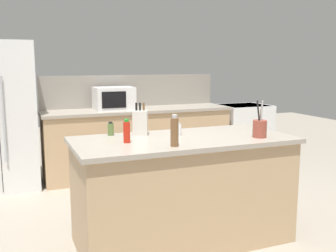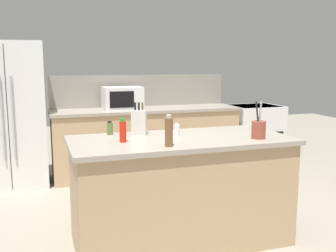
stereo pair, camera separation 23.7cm
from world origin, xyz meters
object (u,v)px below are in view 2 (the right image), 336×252
at_px(range_oven, 254,134).
at_px(salt_shaker, 177,130).
at_px(knife_block, 139,122).
at_px(spice_jar_oregano, 110,128).
at_px(refrigerator, 10,115).
at_px(pepper_grinder, 169,132).
at_px(microwave, 122,98).
at_px(hot_sauce_bottle, 123,131).
at_px(utensil_crock, 259,129).

distance_m(range_oven, salt_shaker, 2.97).
bearing_deg(knife_block, spice_jar_oregano, -174.07).
height_order(refrigerator, pepper_grinder, refrigerator).
distance_m(spice_jar_oregano, pepper_grinder, 0.73).
relative_size(microwave, hot_sauce_bottle, 2.73).
xyz_separation_m(knife_block, salt_shaker, (0.31, -0.16, -0.06)).
relative_size(microwave, utensil_crock, 1.64).
bearing_deg(pepper_grinder, salt_shaker, 61.97).
bearing_deg(utensil_crock, refrigerator, 130.52).
relative_size(knife_block, utensil_crock, 0.91).
bearing_deg(salt_shaker, microwave, 91.31).
distance_m(knife_block, utensil_crock, 1.05).
bearing_deg(refrigerator, microwave, -2.02).
xyz_separation_m(microwave, knife_block, (-0.26, -1.93, -0.04)).
xyz_separation_m(range_oven, pepper_grinder, (-2.25, -2.49, 0.59)).
relative_size(range_oven, pepper_grinder, 3.71).
distance_m(hot_sauce_bottle, salt_shaker, 0.53).
height_order(refrigerator, hot_sauce_bottle, refrigerator).
xyz_separation_m(spice_jar_oregano, hot_sauce_bottle, (0.04, -0.36, 0.03)).
height_order(refrigerator, salt_shaker, refrigerator).
bearing_deg(pepper_grinder, range_oven, 47.86).
distance_m(range_oven, utensil_crock, 2.87).
bearing_deg(utensil_crock, range_oven, 59.62).
distance_m(range_oven, pepper_grinder, 3.41).
distance_m(utensil_crock, spice_jar_oregano, 1.31).
height_order(refrigerator, microwave, refrigerator).
distance_m(spice_jar_oregano, salt_shaker, 0.61).
height_order(microwave, salt_shaker, microwave).
relative_size(microwave, knife_block, 1.81).
bearing_deg(pepper_grinder, knife_block, 99.34).
bearing_deg(microwave, knife_block, -97.61).
bearing_deg(hot_sauce_bottle, knife_block, 54.09).
bearing_deg(hot_sauce_bottle, microwave, 78.10).
xyz_separation_m(range_oven, salt_shaker, (-2.04, -2.09, 0.52)).
height_order(range_oven, knife_block, knife_block).
relative_size(refrigerator, microwave, 3.51).
xyz_separation_m(microwave, spice_jar_oregano, (-0.51, -1.85, -0.10)).
height_order(range_oven, salt_shaker, salt_shaker).
height_order(refrigerator, knife_block, refrigerator).
bearing_deg(knife_block, refrigerator, 143.54).
relative_size(microwave, pepper_grinder, 2.12).
height_order(microwave, pepper_grinder, microwave).
bearing_deg(utensil_crock, hot_sauce_bottle, 169.23).
xyz_separation_m(hot_sauce_bottle, salt_shaker, (0.52, 0.13, -0.04)).
bearing_deg(pepper_grinder, utensil_crock, 4.11).
height_order(microwave, knife_block, microwave).
bearing_deg(spice_jar_oregano, hot_sauce_bottle, -83.38).
bearing_deg(hot_sauce_bottle, pepper_grinder, -42.25).
bearing_deg(microwave, utensil_crock, -74.74).
xyz_separation_m(refrigerator, pepper_grinder, (1.29, -2.54, 0.14)).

